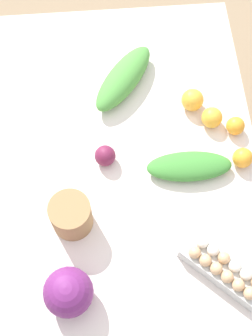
{
  "coord_description": "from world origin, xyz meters",
  "views": [
    {
      "loc": [
        0.67,
        -0.05,
        2.2
      ],
      "look_at": [
        0.0,
        0.0,
        0.73
      ],
      "focal_mm": 50.0,
      "sensor_mm": 36.0,
      "label": 1
    }
  ],
  "objects": [
    {
      "name": "dining_table",
      "position": [
        0.0,
        0.0,
        0.63
      ],
      "size": [
        1.47,
        0.94,
        0.71
      ],
      "color": "silver",
      "rests_on": "ground_plane"
    },
    {
      "name": "paper_bag",
      "position": [
        0.17,
        -0.19,
        0.78
      ],
      "size": [
        0.13,
        0.13,
        0.13
      ],
      "primitive_type": "cylinder",
      "color": "#997047",
      "rests_on": "dining_table"
    },
    {
      "name": "egg_carton",
      "position": [
        0.38,
        0.27,
        0.76
      ],
      "size": [
        0.26,
        0.27,
        0.09
      ],
      "rotation": [
        0.0,
        0.0,
        3.96
      ],
      "color": "#B7B7B2",
      "rests_on": "dining_table"
    },
    {
      "name": "orange_1",
      "position": [
        -0.0,
        0.4,
        0.75
      ],
      "size": [
        0.07,
        0.07,
        0.07
      ],
      "primitive_type": "sphere",
      "color": "orange",
      "rests_on": "dining_table"
    },
    {
      "name": "orange_2",
      "position": [
        -0.24,
        0.26,
        0.75
      ],
      "size": [
        0.08,
        0.08,
        0.08
      ],
      "primitive_type": "sphere",
      "color": "#F9A833",
      "rests_on": "dining_table"
    },
    {
      "name": "orange_3",
      "position": [
        -0.13,
        0.4,
        0.75
      ],
      "size": [
        0.07,
        0.07,
        0.07
      ],
      "primitive_type": "sphere",
      "color": "orange",
      "rests_on": "dining_table"
    },
    {
      "name": "greens_bunch_dandelion",
      "position": [
        0.02,
        0.22,
        0.74
      ],
      "size": [
        0.12,
        0.3,
        0.06
      ],
      "primitive_type": "ellipsoid",
      "rotation": [
        0.0,
        0.0,
        1.55
      ],
      "color": "#3D8433",
      "rests_on": "dining_table"
    },
    {
      "name": "ground_plane",
      "position": [
        0.0,
        0.0,
        0.0
      ],
      "size": [
        8.0,
        8.0,
        0.0
      ],
      "primitive_type": "plane",
      "color": "#937A5B"
    },
    {
      "name": "orange_0",
      "position": [
        -0.17,
        0.32,
        0.75
      ],
      "size": [
        0.08,
        0.08,
        0.08
      ],
      "primitive_type": "sphere",
      "color": "#F9A833",
      "rests_on": "dining_table"
    },
    {
      "name": "greens_bunch_kale",
      "position": [
        -0.36,
        0.02,
        0.76
      ],
      "size": [
        0.33,
        0.29,
        0.09
      ],
      "primitive_type": "ellipsoid",
      "rotation": [
        0.0,
        0.0,
        2.5
      ],
      "color": "#4C933D",
      "rests_on": "dining_table"
    },
    {
      "name": "cabbage_purple",
      "position": [
        0.42,
        -0.2,
        0.79
      ],
      "size": [
        0.15,
        0.15,
        0.15
      ],
      "primitive_type": "sphere",
      "color": "#6B2366",
      "rests_on": "dining_table"
    },
    {
      "name": "beet_root",
      "position": [
        -0.04,
        -0.07,
        0.75
      ],
      "size": [
        0.07,
        0.07,
        0.07
      ],
      "primitive_type": "sphere",
      "color": "maroon",
      "rests_on": "dining_table"
    }
  ]
}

